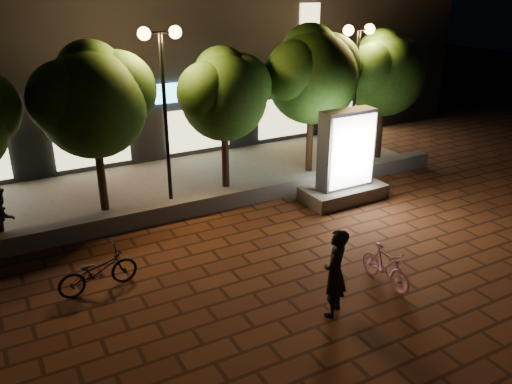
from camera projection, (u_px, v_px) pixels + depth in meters
ground at (302, 264)px, 12.65m from camera, size 80.00×80.00×0.00m
retaining_wall at (231, 198)px, 15.80m from camera, size 16.00×0.45×0.50m
sidewalk at (199, 179)px, 17.92m from camera, size 16.00×5.00×0.08m
building_block at (134, 18)px, 21.32m from camera, size 28.00×8.12×11.30m
tree_left at (93, 97)px, 14.27m from camera, size 3.60×3.00×4.89m
tree_mid at (224, 91)px, 16.11m from camera, size 3.24×2.70×4.50m
tree_right at (313, 72)px, 17.43m from camera, size 3.72×3.10×5.07m
tree_far_right at (385, 70)px, 18.92m from camera, size 3.48×2.90×4.76m
street_lamp_left at (162, 71)px, 14.69m from camera, size 1.26×0.36×5.18m
street_lamp_right at (357, 60)px, 17.82m from camera, size 1.26×0.36×4.98m
ad_kiosk at (345, 165)px, 15.94m from camera, size 2.68×1.38×2.87m
scooter_pink at (385, 266)px, 11.65m from camera, size 0.47×1.52×0.91m
rider at (335, 273)px, 10.42m from camera, size 0.83×0.78×1.91m
scooter_parked at (98, 271)px, 11.42m from camera, size 1.83×0.79×0.93m
pedestrian at (2, 215)px, 13.23m from camera, size 0.68×0.82×1.53m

